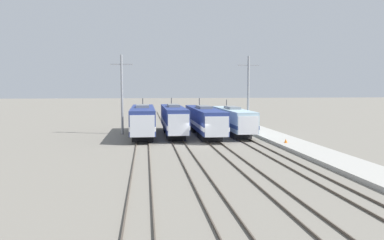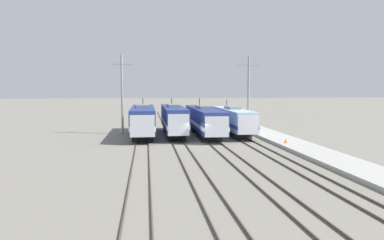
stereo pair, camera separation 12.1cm
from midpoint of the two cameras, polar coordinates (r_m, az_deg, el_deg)
ground_plane at (r=43.68m, az=0.78°, el=-3.78°), size 400.00×400.00×0.00m
rail_pair_far_left at (r=43.26m, az=-7.63°, el=-3.81°), size 1.51×120.00×0.15m
rail_pair_center_left at (r=43.43m, az=-2.01°, el=-3.74°), size 1.51×120.00×0.15m
rail_pair_center_right at (r=44.01m, az=3.53°, el=-3.63°), size 1.51×120.00×0.15m
rail_pair_far_right at (r=44.98m, az=8.87°, el=-3.49°), size 1.51×120.00×0.15m
locomotive_far_left at (r=51.59m, az=-7.58°, el=-0.02°), size 3.13×17.73×5.09m
locomotive_center_left at (r=51.89m, az=-2.88°, el=0.07°), size 2.79×16.98×5.12m
locomotive_center_right at (r=52.08m, az=1.81°, el=-0.02°), size 3.07×19.65×5.07m
locomotive_far_right at (r=53.66m, az=6.17°, el=0.02°), size 2.82×17.26×4.83m
catenary_tower_left at (r=54.25m, az=-10.70°, el=4.10°), size 3.18×0.32×11.29m
catenary_tower_right at (r=56.22m, az=8.51°, el=4.16°), size 3.18×0.32×11.29m
platform at (r=46.39m, az=14.18°, el=-3.20°), size 4.00×120.00×0.36m
traffic_cone at (r=43.95m, az=14.03°, el=-3.10°), size 0.40×0.40×0.46m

